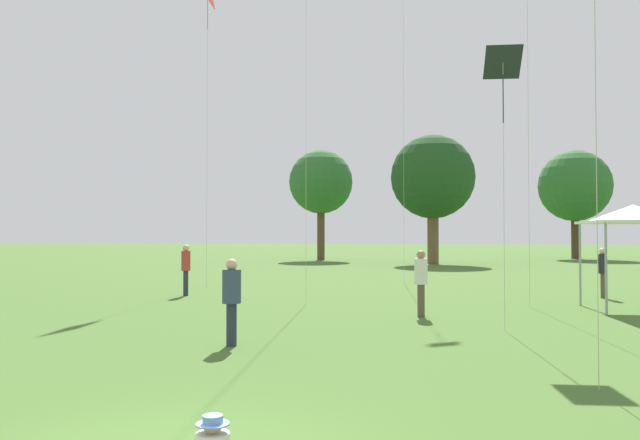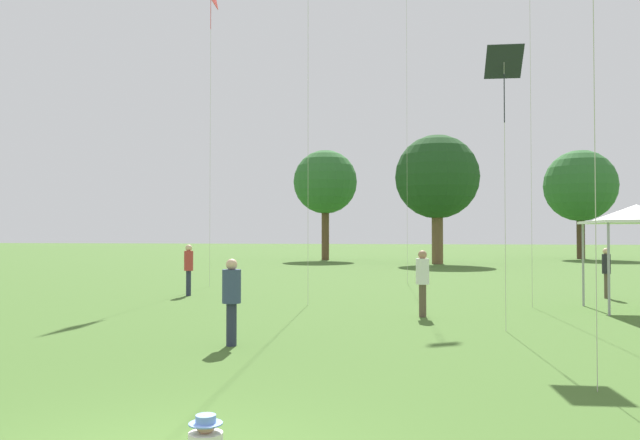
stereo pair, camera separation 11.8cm
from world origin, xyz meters
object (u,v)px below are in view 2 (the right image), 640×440
Objects in this scene: person_standing_0 at (606,267)px; canopy_tent at (637,215)px; person_standing_1 at (189,265)px; distant_tree_2 at (437,177)px; person_standing_3 at (232,294)px; distant_tree_0 at (580,186)px; person_standing_2 at (423,277)px; kite_1 at (504,69)px; distant_tree_1 at (325,182)px.

canopy_tent reaches higher than person_standing_0.
person_standing_1 is 0.60× the size of canopy_tent.
person_standing_3 is at bearing -95.55° from distant_tree_2.
person_standing_1 is 29.09m from distant_tree_2.
canopy_tent is 0.31× the size of distant_tree_2.
distant_tree_0 reaches higher than canopy_tent.
distant_tree_2 is (-12.92, -12.87, -0.13)m from distant_tree_0.
person_standing_2 is 6.30m from person_standing_3.
distant_tree_1 is at bearing -33.68° from kite_1.
distant_tree_2 is (3.57, 36.73, 5.62)m from person_standing_3.
kite_1 is at bearing 28.13° from person_standing_3.
distant_tree_2 is (-6.10, 25.29, 5.56)m from person_standing_0.
person_standing_1 is 0.28× the size of kite_1.
person_standing_0 is at bearing 112.95° from person_standing_1.
kite_1 is 33.76m from distant_tree_2.
person_standing_2 is 0.18× the size of distant_tree_2.
distant_tree_0 is (21.49, 40.12, 5.65)m from person_standing_1.
person_standing_1 is 10.71m from person_standing_3.
distant_tree_1 is (-22.78, -7.09, 0.12)m from distant_tree_0.
distant_tree_0 reaches higher than kite_1.
person_standing_2 is 32.02m from distant_tree_2.
distant_tree_2 is (-6.08, 28.98, 3.85)m from canopy_tent.
distant_tree_0 is (6.81, 38.16, 5.70)m from person_standing_0.
person_standing_2 is at bearing -90.00° from distant_tree_2.
kite_1 is at bearing -86.67° from distant_tree_2.
person_standing_2 is at bearing -8.17° from kite_1.
distant_tree_0 is at bearing -63.60° from kite_1.
kite_1 is at bearing 73.86° from person_standing_1.
person_standing_2 is 46.59m from distant_tree_0.
person_standing_1 is 0.18× the size of distant_tree_0.
distant_tree_0 is at bearing 167.16° from person_standing_1.
person_standing_0 is at bearing 18.66° from person_standing_2.
distant_tree_1 reaches higher than person_standing_2.
person_standing_0 is 26.60m from distant_tree_2.
person_standing_3 is at bearing 68.36° from kite_1.
person_standing_1 reaches higher than person_standing_0.
person_standing_1 is (-14.67, -1.96, 0.05)m from person_standing_0.
kite_1 is (5.53, 3.03, 5.01)m from person_standing_3.
kite_1 is 41.21m from distant_tree_1.
canopy_tent is at bearing -78.16° from distant_tree_2.
person_standing_1 is at bearing 126.45° from person_standing_2.
kite_1 is 0.67× the size of distant_tree_1.
kite_1 is (10.53, -6.45, 4.91)m from person_standing_1.
person_standing_3 is at bearing -151.51° from person_standing_2.
distant_tree_0 is at bearing 44.89° from distant_tree_2.
distant_tree_1 is (-15.97, 31.06, 5.82)m from person_standing_0.
person_standing_1 is 45.86m from distant_tree_0.
person_standing_2 is at bearing 78.77° from person_standing_1.
distant_tree_0 reaches higher than person_standing_2.
canopy_tent is 0.31× the size of distant_tree_0.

